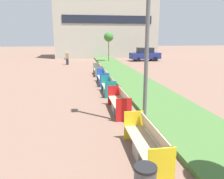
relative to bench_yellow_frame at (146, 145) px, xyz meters
The scene contains 10 objects.
planter_grass_strip 5.29m from the bench_yellow_frame, 64.67° to the left, with size 2.80×120.00×0.18m.
building_backdrop 33.59m from the bench_yellow_frame, 84.72° to the left, with size 16.48×7.19×10.80m.
bench_yellow_frame is the anchor object (origin of this frame).
bench_red_frame 3.84m from the bench_yellow_frame, 90.02° to the left, with size 0.65×2.30×0.94m.
bench_teal_frame 7.08m from the bench_yellow_frame, 90.05° to the left, with size 0.65×1.90×0.94m.
bench_blue_frame 9.98m from the bench_yellow_frame, 90.01° to the left, with size 0.65×2.24×0.94m.
bench_grey_frame 13.77m from the bench_yellow_frame, 90.01° to the left, with size 0.65×2.26×0.94m.
sapling_tree_far 24.23m from the bench_yellow_frame, 84.33° to the left, with size 1.24×1.24×3.94m.
pedestrian_walking 22.11m from the bench_yellow_frame, 97.79° to the left, with size 0.53×0.24×1.57m.
parked_car_distant 26.13m from the bench_yellow_frame, 72.79° to the left, with size 4.33×2.11×1.86m.
Camera 1 is at (-0.79, 2.09, 3.19)m, focal length 35.00 mm.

